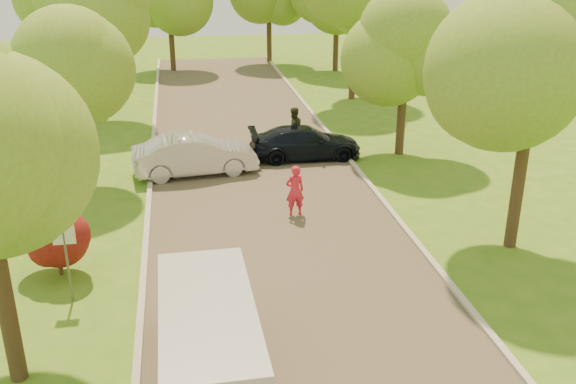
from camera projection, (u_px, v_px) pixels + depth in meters
ground at (328, 374)px, 13.74m from camera, size 100.00×100.00×0.00m
road at (273, 221)px, 21.05m from camera, size 8.00×60.00×0.01m
curb_left at (147, 228)px, 20.39m from camera, size 0.18×60.00×0.12m
curb_right at (391, 211)px, 21.67m from camera, size 0.18×60.00×0.12m
street_sign at (65, 246)px, 15.89m from camera, size 0.55×0.06×2.17m
red_shrub at (56, 239)px, 17.35m from camera, size 1.70×1.70×1.95m
tree_l_midb at (57, 65)px, 21.91m from camera, size 4.30×4.20×6.62m
tree_l_far at (97, 8)px, 30.79m from camera, size 4.92×4.80×7.79m
tree_r_mida at (543, 62)px, 17.36m from camera, size 5.13×5.00×7.95m
tree_r_midb at (411, 38)px, 25.76m from camera, size 4.51×4.40×7.01m
minivan at (209, 341)px, 13.19m from camera, size 2.02×4.99×1.85m
silver_sedan at (195, 155)px, 24.92m from camera, size 4.93×2.20×1.57m
dark_sedan at (305, 143)px, 26.76m from camera, size 4.67×1.94×1.35m
person_striped at (295, 191)px, 21.20m from camera, size 0.68×0.49×1.75m
person_olive at (293, 129)px, 27.58m from camera, size 1.11×0.98×1.92m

